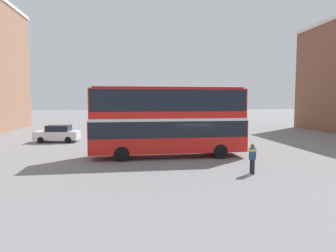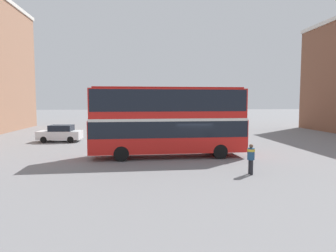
# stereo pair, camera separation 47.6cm
# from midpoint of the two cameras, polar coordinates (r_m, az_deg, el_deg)

# --- Properties ---
(ground_plane) EXTENTS (240.00, 240.00, 0.00)m
(ground_plane) POSITION_cam_midpoint_polar(r_m,az_deg,el_deg) (21.88, 3.97, -5.90)
(ground_plane) COLOR slate
(double_decker_bus) EXTENTS (11.13, 2.97, 5.01)m
(double_decker_bus) POSITION_cam_midpoint_polar(r_m,az_deg,el_deg) (21.48, -0.63, 1.61)
(double_decker_bus) COLOR red
(double_decker_bus) RESTS_ON ground_plane
(pedestrian_foreground) EXTENTS (0.44, 0.44, 1.69)m
(pedestrian_foreground) POSITION_cam_midpoint_polar(r_m,az_deg,el_deg) (17.26, 15.03, -5.45)
(pedestrian_foreground) COLOR #232328
(pedestrian_foreground) RESTS_ON ground_plane
(parked_car_kerb_near) EXTENTS (4.27, 2.16, 1.67)m
(parked_car_kerb_near) POSITION_cam_midpoint_polar(r_m,az_deg,el_deg) (31.61, -20.69, -1.37)
(parked_car_kerb_near) COLOR silver
(parked_car_kerb_near) RESTS_ON ground_plane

